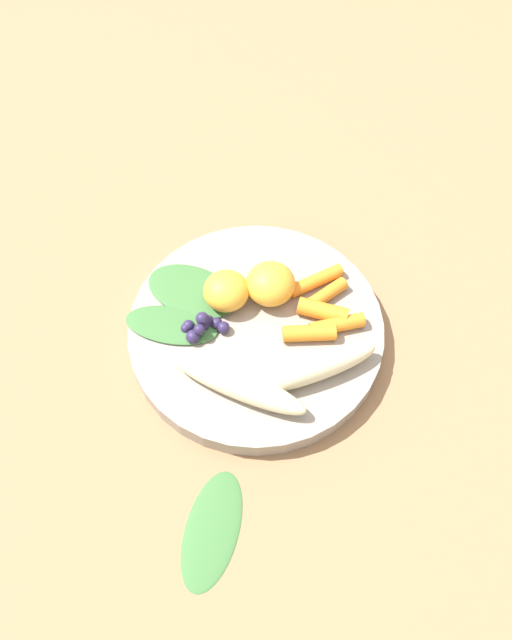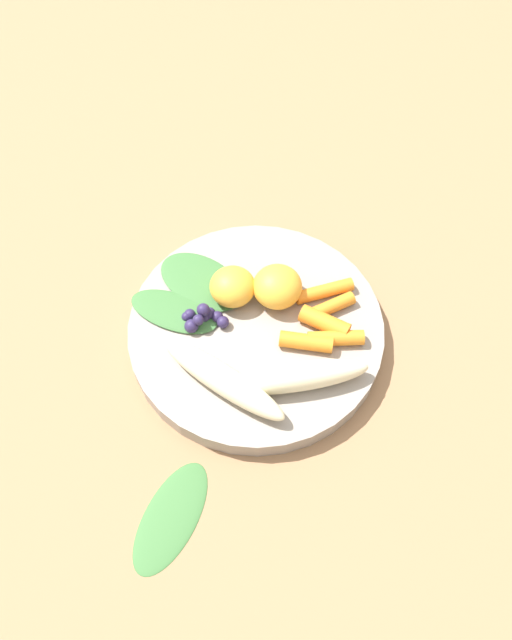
{
  "view_description": "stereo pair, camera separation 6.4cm",
  "coord_description": "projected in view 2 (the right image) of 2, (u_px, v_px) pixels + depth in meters",
  "views": [
    {
      "loc": [
        0.24,
        -0.24,
        0.59
      ],
      "look_at": [
        0.0,
        0.0,
        0.03
      ],
      "focal_mm": 35.65,
      "sensor_mm": 36.0,
      "label": 1
    },
    {
      "loc": [
        0.28,
        -0.19,
        0.59
      ],
      "look_at": [
        0.0,
        0.0,
        0.03
      ],
      "focal_mm": 35.65,
      "sensor_mm": 36.0,
      "label": 2
    }
  ],
  "objects": [
    {
      "name": "ground_plane",
      "position": [
        256.0,
        337.0,
        0.67
      ],
      "size": [
        2.4,
        2.4,
        0.0
      ],
      "primitive_type": "plane",
      "color": "#99704C"
    },
    {
      "name": "bowl",
      "position": [
        256.0,
        331.0,
        0.66
      ],
      "size": [
        0.26,
        0.26,
        0.02
      ],
      "primitive_type": "cylinder",
      "color": "gray",
      "rests_on": "ground_plane"
    },
    {
      "name": "banana_peeled_left",
      "position": [
        296.0,
        377.0,
        0.61
      ],
      "size": [
        0.09,
        0.14,
        0.03
      ],
      "primitive_type": "ellipsoid",
      "rotation": [
        0.0,
        0.0,
        7.41
      ],
      "color": "beige",
      "rests_on": "bowl"
    },
    {
      "name": "banana_peeled_right",
      "position": [
        223.0,
        379.0,
        0.61
      ],
      "size": [
        0.14,
        0.08,
        0.03
      ],
      "primitive_type": "ellipsoid",
      "rotation": [
        0.0,
        0.0,
        6.64
      ],
      "color": "beige",
      "rests_on": "bowl"
    },
    {
      "name": "orange_segment_near",
      "position": [
        231.0,
        288.0,
        0.66
      ],
      "size": [
        0.05,
        0.05,
        0.04
      ],
      "primitive_type": "ellipsoid",
      "color": "#F4A833",
      "rests_on": "bowl"
    },
    {
      "name": "orange_segment_far",
      "position": [
        277.0,
        287.0,
        0.66
      ],
      "size": [
        0.05,
        0.05,
        0.04
      ],
      "primitive_type": "ellipsoid",
      "color": "#F4A833",
      "rests_on": "bowl"
    },
    {
      "name": "carrot_front",
      "position": [
        306.0,
        342.0,
        0.63
      ],
      "size": [
        0.05,
        0.05,
        0.02
      ],
      "primitive_type": "cylinder",
      "rotation": [
        0.0,
        1.57,
        7.1
      ],
      "color": "orange",
      "rests_on": "bowl"
    },
    {
      "name": "carrot_mid_left",
      "position": [
        336.0,
        338.0,
        0.64
      ],
      "size": [
        0.04,
        0.06,
        0.02
      ],
      "primitive_type": "cylinder",
      "rotation": [
        0.0,
        1.57,
        7.29
      ],
      "color": "orange",
      "rests_on": "bowl"
    },
    {
      "name": "carrot_mid_right",
      "position": [
        325.0,
        322.0,
        0.64
      ],
      "size": [
        0.05,
        0.04,
        0.02
      ],
      "primitive_type": "cylinder",
      "rotation": [
        0.0,
        1.57,
        6.77
      ],
      "color": "orange",
      "rests_on": "bowl"
    },
    {
      "name": "carrot_rear",
      "position": [
        329.0,
        307.0,
        0.66
      ],
      "size": [
        0.02,
        0.06,
        0.01
      ],
      "primitive_type": "cylinder",
      "rotation": [
        0.0,
        1.57,
        7.71
      ],
      "color": "orange",
      "rests_on": "bowl"
    },
    {
      "name": "carrot_small",
      "position": [
        324.0,
        291.0,
        0.67
      ],
      "size": [
        0.03,
        0.06,
        0.01
      ],
      "primitive_type": "cylinder",
      "rotation": [
        0.0,
        1.57,
        7.55
      ],
      "color": "orange",
      "rests_on": "bowl"
    },
    {
      "name": "blueberry_pile",
      "position": [
        203.0,
        318.0,
        0.65
      ],
      "size": [
        0.04,
        0.04,
        0.02
      ],
      "color": "#2D234C",
      "rests_on": "bowl"
    },
    {
      "name": "kale_leaf_left",
      "position": [
        201.0,
        281.0,
        0.68
      ],
      "size": [
        0.12,
        0.09,
        0.0
      ],
      "primitive_type": "ellipsoid",
      "rotation": [
        0.0,
        0.0,
        9.77
      ],
      "color": "#3D7038",
      "rests_on": "bowl"
    },
    {
      "name": "kale_leaf_right",
      "position": [
        174.0,
        311.0,
        0.66
      ],
      "size": [
        0.11,
        0.09,
        0.0
      ],
      "primitive_type": "ellipsoid",
      "rotation": [
        0.0,
        0.0,
        10.01
      ],
      "color": "#3D7038",
      "rests_on": "bowl"
    },
    {
      "name": "kale_leaf_stray",
      "position": [
        171.0,
        517.0,
        0.57
      ],
      "size": [
        0.1,
        0.12,
        0.01
      ],
      "primitive_type": "ellipsoid",
      "rotation": [
        0.0,
        0.0,
        5.25
      ],
      "color": "#3D7038",
      "rests_on": "ground_plane"
    }
  ]
}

